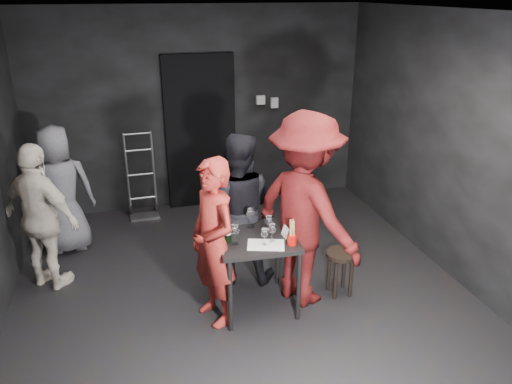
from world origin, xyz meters
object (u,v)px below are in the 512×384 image
object	(u,v)px
hand_truck	(143,201)
bystander_grey	(60,190)
bystander_cream	(42,217)
stool	(341,262)
tasting_table	(256,246)
server_red	(213,239)
woman_black	(237,205)
wine_bottle	(227,231)
man_maroon	(306,187)
breadstick_cup	(292,233)

from	to	relation	value
hand_truck	bystander_grey	distance (m)	1.30
hand_truck	bystander_cream	size ratio (longest dim) A/B	0.74
stool	bystander_cream	size ratio (longest dim) A/B	0.30
tasting_table	server_red	xyz separation A→B (m)	(-0.41, -0.10, 0.17)
server_red	woman_black	world-z (taller)	woman_black
bystander_cream	wine_bottle	xyz separation A→B (m)	(1.68, -0.93, 0.08)
man_maroon	bystander_grey	world-z (taller)	man_maroon
tasting_table	man_maroon	xyz separation A→B (m)	(0.49, 0.01, 0.54)
wine_bottle	breadstick_cup	distance (m)	0.58
server_red	bystander_cream	bearing A→B (deg)	-143.15
man_maroon	wine_bottle	world-z (taller)	man_maroon
hand_truck	woman_black	world-z (taller)	woman_black
man_maroon	bystander_cream	size ratio (longest dim) A/B	1.52
tasting_table	woman_black	world-z (taller)	woman_black
server_red	wine_bottle	xyz separation A→B (m)	(0.14, 0.06, 0.04)
woman_black	bystander_grey	distance (m)	2.13
server_red	bystander_grey	size ratio (longest dim) A/B	1.10
server_red	breadstick_cup	bearing A→B (deg)	58.30
breadstick_cup	man_maroon	bearing A→B (deg)	48.98
hand_truck	wine_bottle	size ratio (longest dim) A/B	3.97
woman_black	bystander_cream	distance (m)	1.94
stool	server_red	bearing A→B (deg)	-176.84
bystander_grey	hand_truck	bearing A→B (deg)	-145.89
server_red	breadstick_cup	distance (m)	0.70
wine_bottle	breadstick_cup	world-z (taller)	wine_bottle
man_maroon	bystander_cream	distance (m)	2.63
tasting_table	breadstick_cup	size ratio (longest dim) A/B	2.92
stool	man_maroon	distance (m)	0.91
bystander_cream	bystander_grey	bearing A→B (deg)	-59.21
server_red	bystander_grey	distance (m)	2.28
wine_bottle	tasting_table	bearing A→B (deg)	7.58
tasting_table	woman_black	size ratio (longest dim) A/B	0.45
man_maroon	hand_truck	bearing A→B (deg)	2.45
stool	woman_black	distance (m)	1.18
man_maroon	bystander_cream	bearing A→B (deg)	42.07
hand_truck	stool	world-z (taller)	hand_truck
wine_bottle	stool	bearing A→B (deg)	0.55
tasting_table	man_maroon	distance (m)	0.72
bystander_grey	wine_bottle	xyz separation A→B (m)	(1.58, -1.71, 0.11)
stool	server_red	distance (m)	1.36
tasting_table	breadstick_cup	xyz separation A→B (m)	(0.27, -0.23, 0.21)
bystander_cream	breadstick_cup	world-z (taller)	bystander_cream
tasting_table	wine_bottle	distance (m)	0.35
bystander_cream	wine_bottle	bearing A→B (deg)	-170.72
bystander_grey	man_maroon	bearing A→B (deg)	140.01
stool	bystander_grey	bearing A→B (deg)	147.93
hand_truck	wine_bottle	bearing A→B (deg)	-76.91
tasting_table	bystander_grey	bearing A→B (deg)	137.81
tasting_table	woman_black	xyz separation A→B (m)	(-0.04, 0.55, 0.19)
hand_truck	stool	xyz separation A→B (m)	(1.79, -2.44, 0.15)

